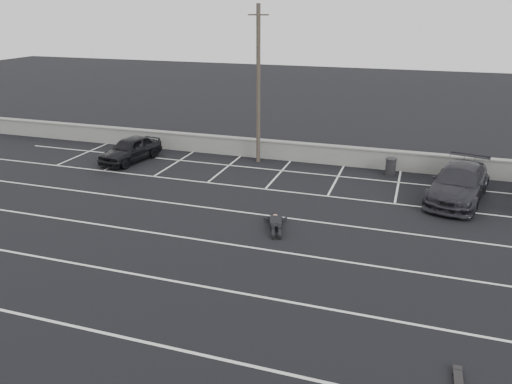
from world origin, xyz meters
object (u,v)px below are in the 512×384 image
(person, at_px, (276,219))
(utility_pole, at_px, (258,86))
(car_right, at_px, (459,183))
(skateboard, at_px, (459,381))
(trash_bin, at_px, (391,167))
(car_left, at_px, (131,149))

(person, bearing_deg, utility_pole, 94.95)
(car_right, distance_m, skateboard, 12.52)
(trash_bin, bearing_deg, car_left, -171.75)
(trash_bin, relative_size, skateboard, 1.09)
(car_right, xyz_separation_m, trash_bin, (-3.11, 2.64, -0.32))
(skateboard, bearing_deg, car_right, 86.95)
(car_right, bearing_deg, trash_bin, 152.42)
(car_left, distance_m, utility_pole, 7.97)
(car_right, relative_size, person, 1.97)
(person, bearing_deg, skateboard, -65.60)
(utility_pole, bearing_deg, car_right, -15.01)
(utility_pole, bearing_deg, car_left, -162.34)
(car_left, bearing_deg, skateboard, -28.31)
(car_left, relative_size, skateboard, 4.95)
(car_right, height_order, utility_pole, utility_pole)
(utility_pole, bearing_deg, trash_bin, -1.05)
(car_right, bearing_deg, car_left, -169.28)
(trash_bin, bearing_deg, car_right, -40.31)
(utility_pole, distance_m, skateboard, 18.63)
(car_left, xyz_separation_m, skateboard, (16.65, -13.10, -0.61))
(car_right, xyz_separation_m, skateboard, (-0.48, -12.49, -0.69))
(car_left, distance_m, trash_bin, 14.17)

